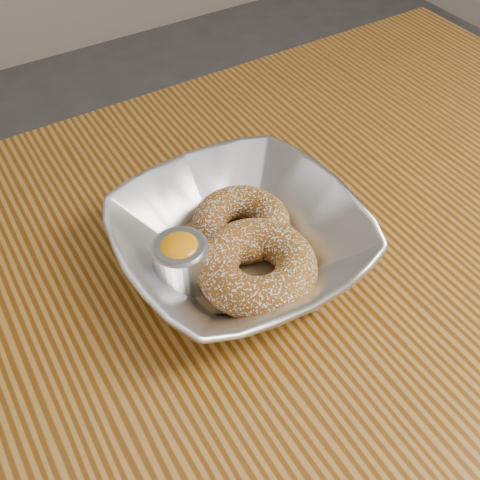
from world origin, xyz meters
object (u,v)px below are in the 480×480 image
donut_back (241,223)px  table (254,372)px  ramekin (181,261)px  donut_front (257,267)px  serving_bowl (240,240)px

donut_back → table: bearing=-113.8°
donut_back → ramekin: size_ratio=1.76×
table → donut_back: size_ratio=12.01×
table → ramekin: bearing=119.5°
table → donut_front: size_ratio=10.44×
serving_bowl → donut_back: 0.03m
donut_back → donut_front: size_ratio=0.87×
donut_back → ramekin: ramekin is taller
table → ramekin: (-0.04, 0.07, 0.14)m
table → donut_front: (0.02, 0.03, 0.13)m
table → serving_bowl: 0.15m
table → donut_front: bearing=56.4°
donut_front → ramekin: ramekin is taller
donut_back → donut_front: (-0.02, -0.06, 0.00)m
donut_back → ramekin: (-0.08, -0.02, 0.01)m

